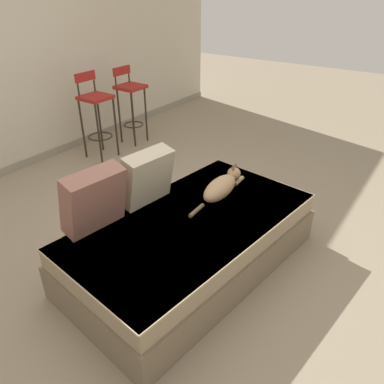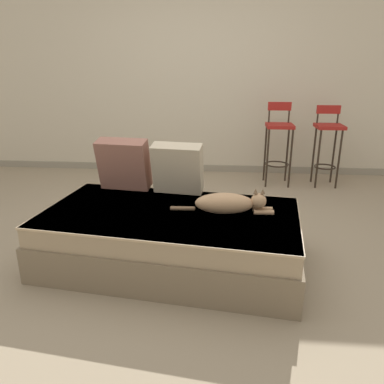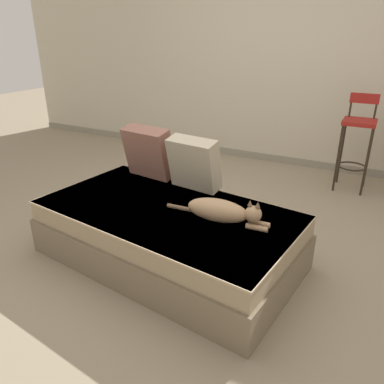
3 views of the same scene
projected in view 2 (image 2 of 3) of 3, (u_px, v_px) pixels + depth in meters
ground_plane at (178, 239)px, 3.24m from camera, size 16.00×16.00×0.00m
wall_back_panel at (197, 75)px, 4.94m from camera, size 8.00×0.10×2.60m
wall_baseboard_trim at (196, 168)px, 5.29m from camera, size 8.00×0.02×0.09m
couch at (171, 237)px, 2.79m from camera, size 1.98×1.25×0.42m
throw_pillow_corner at (124, 164)px, 3.14m from camera, size 0.45×0.29×0.44m
throw_pillow_middle at (178, 168)px, 3.04m from camera, size 0.43×0.27×0.42m
cat at (229, 203)px, 2.67m from camera, size 0.74×0.19×0.19m
bar_stool_near_window at (279, 137)px, 4.56m from camera, size 0.32×0.32×1.00m
bar_stool_by_doorway at (328, 137)px, 4.51m from camera, size 0.32×0.32×0.97m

